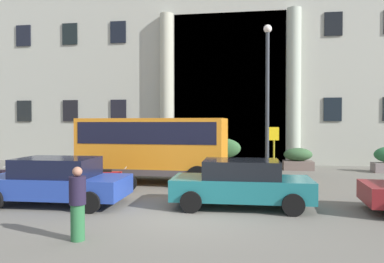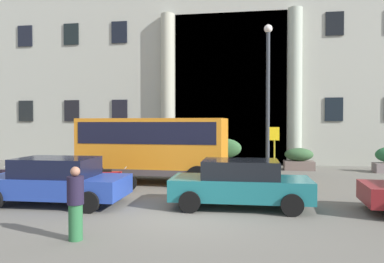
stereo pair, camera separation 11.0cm
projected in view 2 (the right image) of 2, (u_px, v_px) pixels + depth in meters
The scene contains 12 objects.
ground_plane at pixel (186, 219), 9.97m from camera, with size 80.00×64.00×0.12m, color #646159.
office_building_facade at pixel (227, 54), 27.04m from camera, with size 33.00×9.67×15.22m.
orange_minibus at pixel (154, 144), 15.72m from camera, with size 6.21×2.97×2.74m.
bus_stop_sign at pixel (274, 147), 16.67m from camera, with size 0.44×0.08×2.36m.
hedge_planter_west at pixel (168, 157), 20.39m from camera, with size 2.02×0.78×1.32m.
hedge_planter_far_east at pixel (299, 159), 19.90m from camera, with size 1.58×0.97×1.19m.
hedge_planter_entrance_right at pixel (223, 155), 19.92m from camera, with size 2.10×0.83×1.72m.
parked_hatchback_near at pixel (57, 181), 11.51m from camera, with size 4.37×2.14×1.46m.
parked_sedan_second at pixel (240, 183), 11.08m from camera, with size 4.17×2.01×1.43m.
motorcycle_near_kerb at pixel (108, 179), 13.64m from camera, with size 1.99×0.68×0.89m.
pedestrian_woman_with_bag at pixel (75, 203), 7.97m from camera, with size 0.36×0.36×1.60m.
lamppost_plaza_centre at pixel (268, 87), 17.73m from camera, with size 0.40×0.40×7.28m.
Camera 2 is at (1.72, -9.76, 2.55)m, focal length 34.42 mm.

